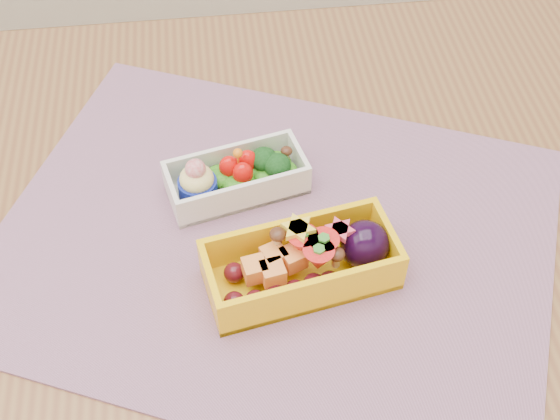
{
  "coord_description": "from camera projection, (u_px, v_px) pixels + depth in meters",
  "views": [
    {
      "loc": [
        -0.05,
        -0.45,
        1.33
      ],
      "look_at": [
        0.0,
        0.01,
        0.79
      ],
      "focal_mm": 46.32,
      "sensor_mm": 36.0,
      "label": 1
    }
  ],
  "objects": [
    {
      "name": "bento_yellow",
      "position": [
        305.0,
        263.0,
        0.68
      ],
      "size": [
        0.19,
        0.11,
        0.06
      ],
      "rotation": [
        0.0,
        0.0,
        0.18
      ],
      "color": "yellow",
      "rests_on": "placemat"
    },
    {
      "name": "bento_white",
      "position": [
        236.0,
        177.0,
        0.76
      ],
      "size": [
        0.16,
        0.1,
        0.06
      ],
      "rotation": [
        0.0,
        0.0,
        0.23
      ],
      "color": "silver",
      "rests_on": "placemat"
    },
    {
      "name": "placemat",
      "position": [
        273.0,
        239.0,
        0.74
      ],
      "size": [
        0.68,
        0.61,
        0.0
      ],
      "primitive_type": "cube",
      "rotation": [
        0.0,
        0.0,
        -0.41
      ],
      "color": "#A47192",
      "rests_on": "table"
    },
    {
      "name": "table",
      "position": [
        277.0,
        296.0,
        0.81
      ],
      "size": [
        1.2,
        0.8,
        0.75
      ],
      "color": "brown",
      "rests_on": "ground"
    }
  ]
}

